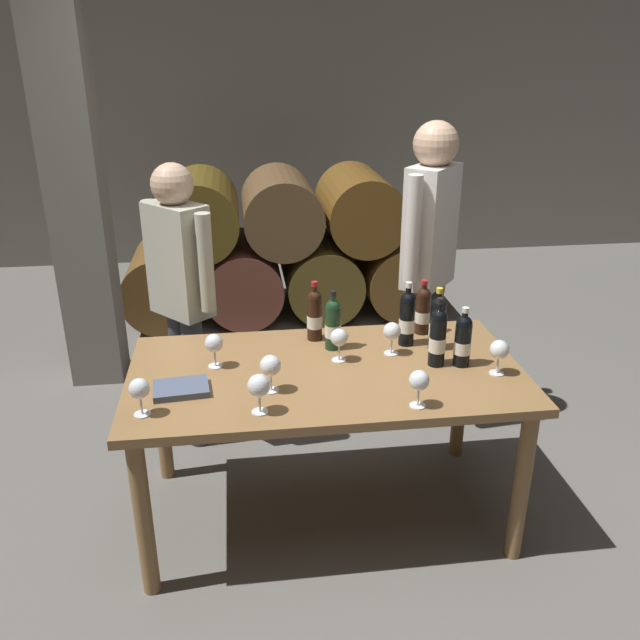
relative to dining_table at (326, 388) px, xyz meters
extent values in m
plane|color=#66635E|center=(0.00, 0.00, -0.67)|extent=(14.00, 14.00, 0.00)
cube|color=gray|center=(0.00, 4.20, 0.73)|extent=(10.00, 0.24, 2.80)
cylinder|color=brown|center=(-0.95, 2.60, -0.37)|extent=(0.60, 0.90, 0.60)
cylinder|color=brown|center=(-0.32, 2.60, -0.37)|extent=(0.60, 0.90, 0.60)
cylinder|color=brown|center=(0.31, 2.60, -0.37)|extent=(0.60, 0.90, 0.60)
cylinder|color=brown|center=(0.95, 2.60, -0.37)|extent=(0.60, 0.90, 0.60)
cylinder|color=brown|center=(-0.63, 2.60, 0.18)|extent=(0.60, 0.90, 0.60)
cylinder|color=brown|center=(0.00, 2.60, 0.18)|extent=(0.60, 0.90, 0.60)
cylinder|color=brown|center=(0.63, 2.60, 0.18)|extent=(0.60, 0.90, 0.60)
cube|color=gray|center=(-1.30, 1.60, 0.63)|extent=(0.32, 0.32, 2.60)
cube|color=olive|center=(0.00, 0.00, 0.07)|extent=(1.70, 0.90, 0.04)
cylinder|color=olive|center=(-0.77, -0.39, -0.31)|extent=(0.07, 0.07, 0.72)
cylinder|color=olive|center=(0.77, -0.39, -0.31)|extent=(0.07, 0.07, 0.72)
cylinder|color=olive|center=(-0.77, 0.39, -0.31)|extent=(0.07, 0.07, 0.72)
cylinder|color=olive|center=(0.77, 0.39, -0.31)|extent=(0.07, 0.07, 0.72)
cylinder|color=#19381E|center=(0.06, 0.21, 0.19)|extent=(0.07, 0.07, 0.20)
sphere|color=#19381E|center=(0.06, 0.21, 0.29)|extent=(0.07, 0.07, 0.07)
cylinder|color=#19381E|center=(0.06, 0.21, 0.32)|extent=(0.03, 0.03, 0.06)
cylinder|color=black|center=(0.06, 0.21, 0.36)|extent=(0.03, 0.03, 0.02)
cylinder|color=silver|center=(0.06, 0.21, 0.18)|extent=(0.07, 0.07, 0.06)
cylinder|color=black|center=(-0.01, 0.33, 0.19)|extent=(0.07, 0.07, 0.20)
sphere|color=black|center=(-0.01, 0.33, 0.30)|extent=(0.07, 0.07, 0.07)
cylinder|color=black|center=(-0.01, 0.33, 0.33)|extent=(0.03, 0.03, 0.06)
cylinder|color=#B21E23|center=(-0.01, 0.33, 0.37)|extent=(0.03, 0.03, 0.02)
cylinder|color=silver|center=(-0.01, 0.33, 0.18)|extent=(0.07, 0.07, 0.06)
cylinder|color=black|center=(0.41, 0.21, 0.20)|extent=(0.07, 0.07, 0.22)
sphere|color=black|center=(0.41, 0.21, 0.31)|extent=(0.07, 0.07, 0.07)
cylinder|color=black|center=(0.41, 0.21, 0.34)|extent=(0.03, 0.03, 0.07)
cylinder|color=silver|center=(0.41, 0.21, 0.39)|extent=(0.03, 0.03, 0.02)
cylinder|color=silver|center=(0.41, 0.21, 0.19)|extent=(0.07, 0.07, 0.06)
cylinder|color=black|center=(0.53, 0.15, 0.20)|extent=(0.07, 0.07, 0.21)
sphere|color=black|center=(0.53, 0.15, 0.31)|extent=(0.07, 0.07, 0.07)
cylinder|color=black|center=(0.53, 0.15, 0.33)|extent=(0.03, 0.03, 0.07)
cylinder|color=gold|center=(0.53, 0.15, 0.38)|extent=(0.03, 0.03, 0.02)
cylinder|color=silver|center=(0.53, 0.15, 0.18)|extent=(0.07, 0.07, 0.06)
cylinder|color=black|center=(0.52, 0.33, 0.19)|extent=(0.07, 0.07, 0.19)
sphere|color=black|center=(0.52, 0.33, 0.29)|extent=(0.07, 0.07, 0.07)
cylinder|color=black|center=(0.52, 0.33, 0.31)|extent=(0.03, 0.03, 0.06)
cylinder|color=#B21E23|center=(0.52, 0.33, 0.35)|extent=(0.03, 0.03, 0.02)
cylinder|color=silver|center=(0.52, 0.33, 0.18)|extent=(0.07, 0.07, 0.06)
cylinder|color=black|center=(0.49, -0.01, 0.20)|extent=(0.07, 0.07, 0.22)
sphere|color=black|center=(0.49, -0.01, 0.32)|extent=(0.07, 0.07, 0.07)
cylinder|color=black|center=(0.49, -0.01, 0.34)|extent=(0.03, 0.03, 0.07)
cylinder|color=black|center=(0.49, -0.01, 0.39)|extent=(0.03, 0.03, 0.02)
cylinder|color=silver|center=(0.49, -0.01, 0.19)|extent=(0.07, 0.07, 0.07)
cylinder|color=black|center=(0.59, -0.03, 0.19)|extent=(0.07, 0.07, 0.19)
sphere|color=black|center=(0.59, -0.03, 0.29)|extent=(0.07, 0.07, 0.07)
cylinder|color=black|center=(0.59, -0.03, 0.31)|extent=(0.03, 0.03, 0.06)
cylinder|color=silver|center=(0.59, -0.03, 0.35)|extent=(0.03, 0.03, 0.02)
cylinder|color=silver|center=(0.59, -0.03, 0.18)|extent=(0.07, 0.07, 0.06)
cylinder|color=white|center=(0.31, -0.35, 0.09)|extent=(0.06, 0.06, 0.00)
cylinder|color=white|center=(0.31, -0.35, 0.13)|extent=(0.01, 0.01, 0.07)
sphere|color=white|center=(0.31, -0.35, 0.21)|extent=(0.08, 0.08, 0.08)
cylinder|color=white|center=(-0.30, -0.32, 0.09)|extent=(0.06, 0.06, 0.00)
cylinder|color=white|center=(-0.30, -0.32, 0.13)|extent=(0.01, 0.01, 0.07)
sphere|color=white|center=(-0.30, -0.32, 0.21)|extent=(0.09, 0.09, 0.09)
cylinder|color=white|center=(-0.75, -0.28, 0.09)|extent=(0.06, 0.06, 0.00)
cylinder|color=white|center=(-0.75, -0.28, 0.13)|extent=(0.01, 0.01, 0.07)
sphere|color=white|center=(-0.75, -0.28, 0.20)|extent=(0.08, 0.08, 0.08)
cylinder|color=white|center=(-0.25, -0.16, 0.09)|extent=(0.06, 0.06, 0.00)
cylinder|color=white|center=(-0.25, -0.16, 0.13)|extent=(0.01, 0.01, 0.07)
sphere|color=white|center=(-0.25, -0.16, 0.21)|extent=(0.09, 0.09, 0.09)
cylinder|color=white|center=(-0.48, 0.09, 0.09)|extent=(0.06, 0.06, 0.00)
cylinder|color=white|center=(-0.48, 0.09, 0.13)|extent=(0.01, 0.01, 0.07)
sphere|color=white|center=(-0.48, 0.09, 0.21)|extent=(0.08, 0.08, 0.08)
cylinder|color=white|center=(0.32, 0.12, 0.09)|extent=(0.06, 0.06, 0.00)
cylinder|color=white|center=(0.32, 0.12, 0.13)|extent=(0.01, 0.01, 0.07)
sphere|color=white|center=(0.32, 0.12, 0.21)|extent=(0.08, 0.08, 0.08)
cylinder|color=white|center=(0.07, 0.08, 0.09)|extent=(0.06, 0.06, 0.00)
cylinder|color=white|center=(0.07, 0.08, 0.13)|extent=(0.01, 0.01, 0.07)
sphere|color=white|center=(0.07, 0.08, 0.20)|extent=(0.08, 0.08, 0.08)
cylinder|color=white|center=(0.72, -0.13, 0.09)|extent=(0.06, 0.06, 0.00)
cylinder|color=white|center=(0.72, -0.13, 0.13)|extent=(0.01, 0.01, 0.07)
sphere|color=white|center=(0.72, -0.13, 0.21)|extent=(0.08, 0.08, 0.08)
cube|color=#4C5670|center=(-0.61, -0.12, 0.11)|extent=(0.23, 0.18, 0.03)
cylinder|color=#383842|center=(0.69, 0.79, -0.24)|extent=(0.11, 0.11, 0.85)
cylinder|color=#383842|center=(0.62, 0.71, -0.24)|extent=(0.11, 0.11, 0.85)
cube|color=silver|center=(0.66, 0.75, 0.51)|extent=(0.35, 0.36, 0.64)
cylinder|color=silver|center=(0.80, 0.91, 0.54)|extent=(0.08, 0.08, 0.54)
cylinder|color=silver|center=(0.52, 0.59, 0.54)|extent=(0.08, 0.08, 0.54)
sphere|color=tan|center=(0.66, 0.75, 0.93)|extent=(0.23, 0.23, 0.23)
cylinder|color=#383842|center=(-0.69, 0.76, -0.28)|extent=(0.11, 0.11, 0.77)
cylinder|color=#383842|center=(-0.61, 0.68, -0.28)|extent=(0.11, 0.11, 0.77)
cube|color=#B2B29E|center=(-0.65, 0.72, 0.39)|extent=(0.35, 0.36, 0.58)
cylinder|color=#B2B29E|center=(-0.79, 0.88, 0.42)|extent=(0.08, 0.08, 0.49)
cylinder|color=#B2B29E|center=(-0.51, 0.56, 0.42)|extent=(0.08, 0.08, 0.49)
sphere|color=tan|center=(-0.65, 0.72, 0.77)|extent=(0.21, 0.21, 0.21)
camera|label=1|loc=(-0.36, -2.51, 1.40)|focal=36.92mm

